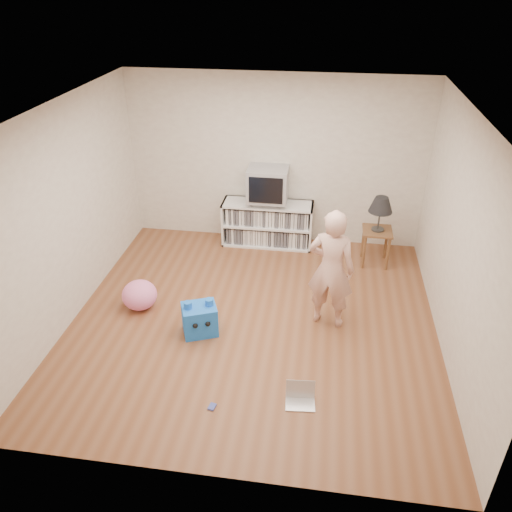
{
  "coord_description": "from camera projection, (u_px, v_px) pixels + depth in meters",
  "views": [
    {
      "loc": [
        0.76,
        -4.96,
        3.87
      ],
      "look_at": [
        -0.02,
        0.4,
        0.7
      ],
      "focal_mm": 35.0,
      "sensor_mm": 36.0,
      "label": 1
    }
  ],
  "objects": [
    {
      "name": "ground",
      "position": [
        253.0,
        320.0,
        6.28
      ],
      "size": [
        4.5,
        4.5,
        0.0
      ],
      "primitive_type": "plane",
      "color": "brown",
      "rests_on": "ground"
    },
    {
      "name": "walls",
      "position": [
        253.0,
        228.0,
        5.63
      ],
      "size": [
        4.52,
        4.52,
        2.6
      ],
      "color": "beige",
      "rests_on": "ground"
    },
    {
      "name": "dvd_deck",
      "position": [
        268.0,
        201.0,
        7.65
      ],
      "size": [
        0.45,
        0.35,
        0.07
      ],
      "primitive_type": "cube",
      "color": "gray",
      "rests_on": "media_unit"
    },
    {
      "name": "laptop",
      "position": [
        300.0,
        397.0,
        5.09
      ],
      "size": [
        0.32,
        0.26,
        0.21
      ],
      "rotation": [
        0.0,
        0.0,
        0.09
      ],
      "color": "silver",
      "rests_on": "ground"
    },
    {
      "name": "table_lamp",
      "position": [
        381.0,
        205.0,
        7.02
      ],
      "size": [
        0.34,
        0.34,
        0.52
      ],
      "color": "#333333",
      "rests_on": "side_table"
    },
    {
      "name": "plush_pink",
      "position": [
        140.0,
        295.0,
        6.42
      ],
      "size": [
        0.49,
        0.49,
        0.38
      ],
      "primitive_type": "ellipsoid",
      "rotation": [
        0.0,
        0.0,
        -0.11
      ],
      "color": "pink",
      "rests_on": "ground"
    },
    {
      "name": "person",
      "position": [
        331.0,
        269.0,
        5.88
      ],
      "size": [
        0.62,
        0.48,
        1.53
      ],
      "primitive_type": "imported",
      "rotation": [
        0.0,
        0.0,
        2.93
      ],
      "color": "#E1AC99",
      "rests_on": "ground"
    },
    {
      "name": "ceiling",
      "position": [
        253.0,
        112.0,
        4.97
      ],
      "size": [
        4.5,
        4.5,
        0.01
      ],
      "primitive_type": "cube",
      "color": "white",
      "rests_on": "walls"
    },
    {
      "name": "playing_cards",
      "position": [
        212.0,
        407.0,
        5.04
      ],
      "size": [
        0.08,
        0.1,
        0.02
      ],
      "primitive_type": "cube",
      "rotation": [
        0.0,
        0.0,
        -0.22
      ],
      "color": "#4351B4",
      "rests_on": "ground"
    },
    {
      "name": "media_unit",
      "position": [
        268.0,
        223.0,
        7.86
      ],
      "size": [
        1.4,
        0.45,
        0.7
      ],
      "color": "white",
      "rests_on": "ground"
    },
    {
      "name": "plush_blue",
      "position": [
        200.0,
        319.0,
        5.98
      ],
      "size": [
        0.49,
        0.44,
        0.46
      ],
      "rotation": [
        0.0,
        0.0,
        0.39
      ],
      "color": "blue",
      "rests_on": "ground"
    },
    {
      "name": "side_table",
      "position": [
        376.0,
        238.0,
        7.28
      ],
      "size": [
        0.42,
        0.42,
        0.55
      ],
      "color": "brown",
      "rests_on": "ground"
    },
    {
      "name": "crt_tv",
      "position": [
        268.0,
        184.0,
        7.5
      ],
      "size": [
        0.6,
        0.53,
        0.5
      ],
      "color": "#95959A",
      "rests_on": "dvd_deck"
    }
  ]
}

